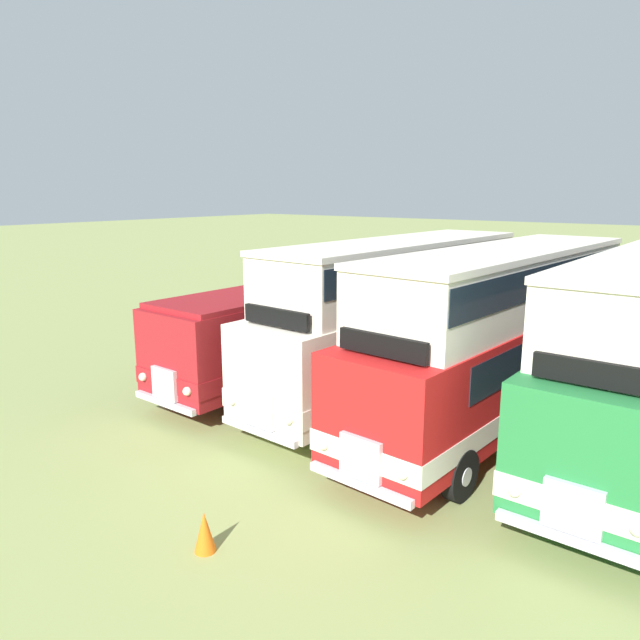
% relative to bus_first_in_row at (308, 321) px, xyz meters
% --- Properties ---
extents(ground_plane, '(200.00, 200.00, 0.00)m').
position_rel_bus_first_in_row_xyz_m(ground_plane, '(6.49, -0.23, -1.76)').
color(ground_plane, '#8C9956').
extents(bus_first_in_row, '(2.77, 11.30, 2.99)m').
position_rel_bus_first_in_row_xyz_m(bus_first_in_row, '(0.00, 0.00, 0.00)').
color(bus_first_in_row, maroon).
rests_on(bus_first_in_row, ground).
extents(bus_second_in_row, '(2.99, 11.07, 4.49)m').
position_rel_bus_first_in_row_xyz_m(bus_second_in_row, '(3.25, 0.09, 0.72)').
color(bus_second_in_row, silver).
rests_on(bus_second_in_row, ground).
extents(bus_third_in_row, '(3.20, 11.38, 4.49)m').
position_rel_bus_first_in_row_xyz_m(bus_third_in_row, '(6.49, -0.41, 0.72)').
color(bus_third_in_row, red).
rests_on(bus_third_in_row, ground).
extents(cone_mid_row, '(0.36, 0.36, 0.71)m').
position_rel_bus_first_in_row_xyz_m(cone_mid_row, '(4.78, -8.65, -1.40)').
color(cone_mid_row, orange).
rests_on(cone_mid_row, ground).
extents(rope_fence_line, '(19.06, 0.08, 1.05)m').
position_rel_bus_first_in_row_xyz_m(rope_fence_line, '(6.49, 12.34, -1.11)').
color(rope_fence_line, '#8C704C').
rests_on(rope_fence_line, ground).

